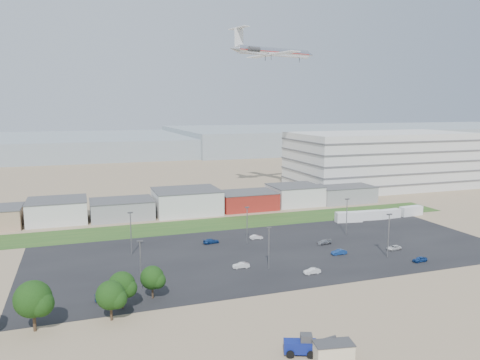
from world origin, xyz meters
name	(u,v)px	position (x,y,z in m)	size (l,w,h in m)	color
ground	(289,281)	(0.00, 0.00, 0.00)	(700.00, 700.00, 0.00)	#8E785A
parking_lot	(273,252)	(5.00, 20.00, 0.01)	(120.00, 50.00, 0.01)	black
grass_strip	(219,224)	(0.00, 52.00, 0.01)	(160.00, 16.00, 0.02)	#254E1D
hills_backdrop	(176,144)	(40.00, 315.00, 4.50)	(700.00, 200.00, 9.00)	gray
building_row	(155,203)	(-17.00, 71.00, 4.00)	(170.00, 20.00, 8.00)	silver
parking_garage	(380,160)	(90.00, 95.00, 12.50)	(80.00, 40.00, 25.00)	silver
portable_shed	(333,352)	(-7.33, -30.73, 1.44)	(5.71, 2.96, 2.88)	beige
telehandler	(300,344)	(-11.05, -27.50, 1.62)	(7.78, 2.59, 3.24)	navy
box_trailer_a	(349,217)	(40.13, 40.92, 1.60)	(8.52, 2.66, 3.19)	silver
box_trailer_b	(370,215)	(48.30, 41.17, 1.47)	(7.87, 2.46, 2.95)	silver
box_trailer_c	(390,214)	(55.89, 41.13, 1.42)	(7.59, 2.37, 2.85)	silver
box_trailer_d	(411,211)	(65.00, 41.77, 1.57)	(8.37, 2.62, 3.14)	silver
tree_left	(33,303)	(-48.86, -6.56, 4.86)	(6.48, 6.48, 9.72)	black
tree_mid	(111,298)	(-36.71, -6.61, 4.01)	(5.34, 5.34, 8.02)	black
tree_right	(122,288)	(-34.44, -2.21, 3.91)	(5.22, 5.22, 7.83)	black
tree_near	(152,280)	(-28.54, 0.56, 3.63)	(4.84, 4.84, 7.26)	black
lightpole_front_l	(141,265)	(-29.97, 6.23, 5.00)	(1.18, 0.49, 10.01)	slate
lightpole_front_m	(269,248)	(-1.10, 8.50, 4.87)	(1.15, 0.48, 9.74)	slate
lightpole_front_r	(388,236)	(29.72, 6.81, 5.41)	(1.27, 0.53, 10.82)	slate
lightpole_back_l	(131,233)	(-29.35, 29.59, 5.37)	(1.26, 0.53, 10.75)	slate
lightpole_back_m	(247,225)	(1.08, 28.86, 5.04)	(1.18, 0.49, 10.07)	slate
lightpole_back_r	(347,217)	(31.30, 28.14, 5.25)	(1.24, 0.51, 10.50)	slate
airliner	(274,52)	(36.95, 95.61, 58.74)	(43.27, 29.50, 12.78)	silver
parked_car_0	(394,248)	(34.91, 11.23, 0.56)	(1.85, 4.02, 1.12)	silver
parked_car_1	(339,252)	(19.49, 12.37, 0.65)	(1.38, 3.96, 1.30)	navy
parked_car_2	(420,259)	(34.73, 1.22, 0.63)	(1.50, 3.72, 1.27)	navy
parked_car_4	(241,265)	(-6.84, 11.07, 0.63)	(1.34, 3.85, 1.27)	silver
parked_car_6	(211,241)	(-8.00, 32.18, 0.64)	(1.78, 4.39, 1.27)	navy
parked_car_10	(107,297)	(-36.90, 2.23, 0.65)	(1.82, 4.49, 1.30)	navy
parked_car_11	(256,237)	(4.99, 32.06, 0.60)	(1.27, 3.63, 1.20)	silver
parked_car_12	(324,242)	(20.36, 21.45, 0.61)	(1.71, 4.20, 1.22)	#A5A5AA
parked_car_13	(312,271)	(6.73, 2.42, 0.62)	(1.32, 3.79, 1.25)	silver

